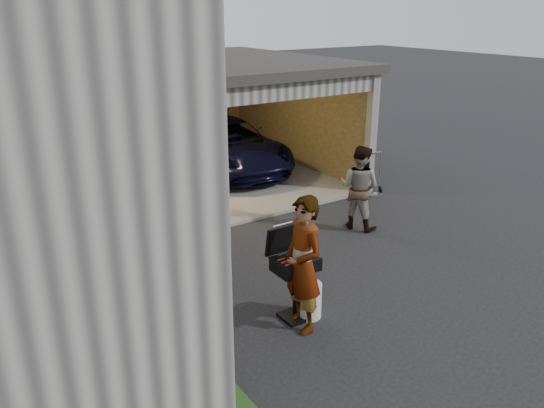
% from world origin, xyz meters
% --- Properties ---
extents(ground, '(80.00, 80.00, 0.00)m').
position_xyz_m(ground, '(0.00, 0.00, 0.00)').
color(ground, black).
rests_on(ground, ground).
extents(garage, '(6.80, 6.30, 2.90)m').
position_xyz_m(garage, '(0.76, 6.79, 1.87)').
color(garage, '#605E59').
rests_on(garage, ground).
extents(minivan, '(2.44, 4.69, 1.26)m').
position_xyz_m(minivan, '(2.04, 6.90, 0.63)').
color(minivan, black).
rests_on(minivan, ground).
extents(woman, '(0.49, 0.71, 1.86)m').
position_xyz_m(woman, '(-0.65, -0.03, 0.93)').
color(woman, '#CAE4FE').
rests_on(woman, ground).
extents(man, '(0.89, 0.98, 1.64)m').
position_xyz_m(man, '(2.30, 2.14, 0.82)').
color(man, '#402819').
rests_on(man, ground).
extents(bbq_grill, '(0.59, 0.51, 1.30)m').
position_xyz_m(bbq_grill, '(-0.60, 0.23, 0.77)').
color(bbq_grill, black).
rests_on(bbq_grill, ground).
extents(propane_tank, '(0.34, 0.34, 0.51)m').
position_xyz_m(propane_tank, '(-0.41, 0.12, 0.25)').
color(propane_tank, silver).
rests_on(propane_tank, ground).
extents(plywood_panel, '(0.22, 0.79, 0.87)m').
position_xyz_m(plywood_panel, '(-2.34, 0.74, 0.43)').
color(plywood_panel, '#572C1E').
rests_on(plywood_panel, ground).
extents(hand_truck, '(0.45, 0.40, 1.00)m').
position_xyz_m(hand_truck, '(3.92, 3.38, 0.19)').
color(hand_truck, slate).
rests_on(hand_truck, ground).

